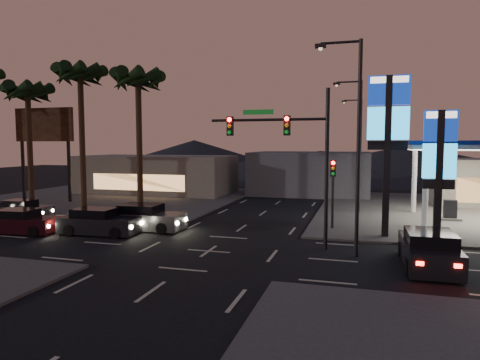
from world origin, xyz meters
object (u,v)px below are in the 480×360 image
(pylon_sign_short, at_px, (439,156))
(car_lane_b_mid, at_px, (23,210))
(pylon_sign_tall, at_px, (388,123))
(car_lane_a_front, at_px, (99,222))
(car_lane_b_front, at_px, (145,218))
(car_lane_a_mid, at_px, (21,222))
(suv_station, at_px, (429,250))
(traffic_signal_mast, at_px, (292,145))

(pylon_sign_short, relative_size, car_lane_b_mid, 1.70)
(pylon_sign_tall, distance_m, car_lane_b_mid, 25.11)
(pylon_sign_tall, distance_m, car_lane_a_front, 17.38)
(car_lane_a_front, height_order, car_lane_b_mid, car_lane_a_front)
(pylon_sign_tall, bearing_deg, car_lane_b_mid, -179.22)
(pylon_sign_tall, distance_m, car_lane_b_front, 15.26)
(pylon_sign_tall, height_order, car_lane_a_front, pylon_sign_tall)
(car_lane_a_mid, distance_m, car_lane_b_front, 7.19)
(suv_station, bearing_deg, car_lane_b_front, 166.04)
(pylon_sign_short, xyz_separation_m, car_lane_b_front, (-16.57, -0.66, -3.92))
(car_lane_a_front, xyz_separation_m, car_lane_b_mid, (-8.39, 3.17, -0.10))
(pylon_sign_short, height_order, suv_station, pylon_sign_short)
(car_lane_a_mid, bearing_deg, pylon_sign_tall, 12.22)
(car_lane_a_mid, bearing_deg, traffic_signal_mast, 3.47)
(pylon_sign_tall, relative_size, suv_station, 1.84)
(traffic_signal_mast, height_order, suv_station, traffic_signal_mast)
(car_lane_a_mid, bearing_deg, car_lane_b_mid, 132.10)
(pylon_sign_short, height_order, car_lane_b_front, pylon_sign_short)
(car_lane_b_mid, height_order, suv_station, suv_station)
(pylon_sign_short, distance_m, car_lane_a_front, 19.12)
(car_lane_a_front, height_order, car_lane_b_front, car_lane_b_front)
(suv_station, bearing_deg, pylon_sign_tall, 105.19)
(car_lane_a_front, bearing_deg, pylon_sign_short, 7.71)
(car_lane_b_front, bearing_deg, suv_station, -13.96)
(traffic_signal_mast, height_order, car_lane_a_front, traffic_signal_mast)
(car_lane_a_front, distance_m, car_lane_b_front, 2.70)
(pylon_sign_short, height_order, car_lane_b_mid, pylon_sign_short)
(car_lane_b_front, bearing_deg, car_lane_a_mid, -156.87)
(car_lane_a_mid, height_order, suv_station, suv_station)
(pylon_sign_short, distance_m, car_lane_b_front, 17.04)
(car_lane_a_front, bearing_deg, car_lane_a_mid, -168.20)
(traffic_signal_mast, xyz_separation_m, car_lane_a_front, (-11.30, 0.00, -4.52))
(traffic_signal_mast, relative_size, car_lane_a_front, 1.67)
(pylon_sign_tall, height_order, traffic_signal_mast, pylon_sign_tall)
(car_lane_a_front, xyz_separation_m, car_lane_a_mid, (-4.64, -0.97, -0.05))
(car_lane_b_mid, distance_m, suv_station, 26.45)
(traffic_signal_mast, distance_m, suv_station, 7.94)
(suv_station, bearing_deg, car_lane_a_mid, 177.30)
(pylon_sign_short, relative_size, car_lane_b_front, 1.43)
(traffic_signal_mast, height_order, car_lane_b_front, traffic_signal_mast)
(pylon_sign_tall, relative_size, car_lane_a_front, 1.88)
(pylon_sign_short, xyz_separation_m, car_lane_a_front, (-18.54, -2.51, -3.95))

